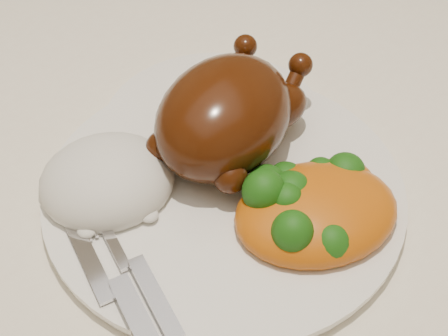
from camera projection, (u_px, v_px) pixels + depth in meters
dining_table at (62, 310)px, 0.56m from camera, size 1.60×0.90×0.76m
tablecloth at (45, 262)px, 0.50m from camera, size 1.73×1.03×0.18m
dinner_plate at (224, 190)px, 0.51m from camera, size 0.31×0.31×0.01m
side_plate at (215, 121)px, 0.57m from camera, size 0.26×0.26×0.01m
roast_chicken at (227, 114)px, 0.50m from camera, size 0.18×0.15×0.09m
rice_mound at (107, 181)px, 0.49m from camera, size 0.13×0.13×0.06m
mac_and_cheese at (313, 206)px, 0.47m from camera, size 0.15×0.13×0.06m
cutlery at (127, 285)px, 0.43m from camera, size 0.04×0.16×0.01m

